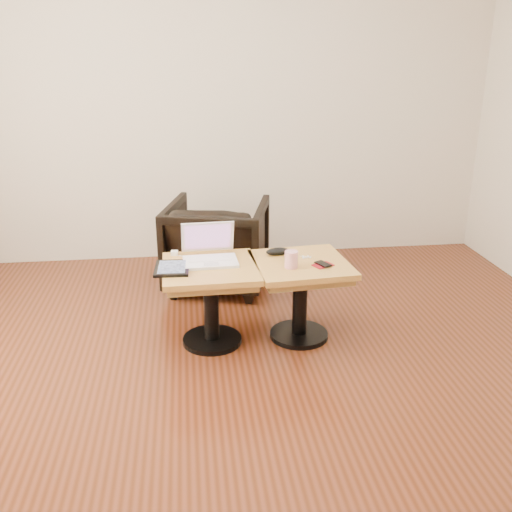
{
  "coord_description": "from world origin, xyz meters",
  "views": [
    {
      "loc": [
        -0.31,
        -2.52,
        1.72
      ],
      "look_at": [
        0.08,
        0.64,
        0.56
      ],
      "focal_mm": 40.0,
      "sensor_mm": 36.0,
      "label": 1
    }
  ],
  "objects": [
    {
      "name": "armchair",
      "position": [
        -0.1,
        1.54,
        0.33
      ],
      "size": [
        0.87,
        0.89,
        0.67
      ],
      "primitive_type": "imported",
      "rotation": [
        0.0,
        0.0,
        2.89
      ],
      "color": "black",
      "rests_on": "ground"
    },
    {
      "name": "side_table_right",
      "position": [
        0.36,
        0.64,
        0.38
      ],
      "size": [
        0.6,
        0.6,
        0.51
      ],
      "rotation": [
        0.0,
        0.0,
        0.08
      ],
      "color": "black",
      "rests_on": "ground"
    },
    {
      "name": "tablet",
      "position": [
        -0.42,
        0.6,
        0.52
      ],
      "size": [
        0.21,
        0.26,
        0.02
      ],
      "rotation": [
        0.0,
        0.0,
        -0.04
      ],
      "color": "black",
      "rests_on": "side_table_left"
    },
    {
      "name": "charging_adapter",
      "position": [
        -0.4,
        0.85,
        0.52
      ],
      "size": [
        0.05,
        0.05,
        0.03
      ],
      "primitive_type": "cube",
      "rotation": [
        0.0,
        0.0,
        -0.09
      ],
      "color": "white",
      "rests_on": "side_table_left"
    },
    {
      "name": "striped_cup",
      "position": [
        0.28,
        0.55,
        0.56
      ],
      "size": [
        0.09,
        0.09,
        0.1
      ],
      "primitive_type": "cylinder",
      "rotation": [
        0.0,
        0.0,
        -0.18
      ],
      "color": "#DE4D68",
      "rests_on": "side_table_right"
    },
    {
      "name": "glasses_case",
      "position": [
        0.24,
        0.77,
        0.53
      ],
      "size": [
        0.15,
        0.08,
        0.05
      ],
      "primitive_type": "ellipsoid",
      "rotation": [
        0.0,
        0.0,
        0.1
      ],
      "color": "black",
      "rests_on": "side_table_right"
    },
    {
      "name": "laptop",
      "position": [
        -0.19,
        0.73,
        0.55
      ],
      "size": [
        0.34,
        0.31,
        0.22
      ],
      "rotation": [
        0.0,
        0.0,
        0.04
      ],
      "color": "white",
      "rests_on": "side_table_left"
    },
    {
      "name": "earbuds_tangle",
      "position": [
        0.4,
        0.7,
        0.51
      ],
      "size": [
        0.06,
        0.04,
        0.01
      ],
      "color": "white",
      "rests_on": "side_table_right"
    },
    {
      "name": "room_shell",
      "position": [
        0.0,
        0.0,
        1.35
      ],
      "size": [
        4.52,
        4.52,
        2.71
      ],
      "color": "#451E0D",
      "rests_on": "ground"
    },
    {
      "name": "side_table_left",
      "position": [
        -0.19,
        0.64,
        0.38
      ],
      "size": [
        0.57,
        0.57,
        0.51
      ],
      "rotation": [
        0.0,
        0.0,
        0.03
      ],
      "color": "black",
      "rests_on": "ground"
    },
    {
      "name": "phone_on_sleeve",
      "position": [
        0.47,
        0.56,
        0.51
      ],
      "size": [
        0.14,
        0.12,
        0.01
      ],
      "rotation": [
        0.0,
        0.0,
        0.45
      ],
      "color": "maroon",
      "rests_on": "side_table_right"
    }
  ]
}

